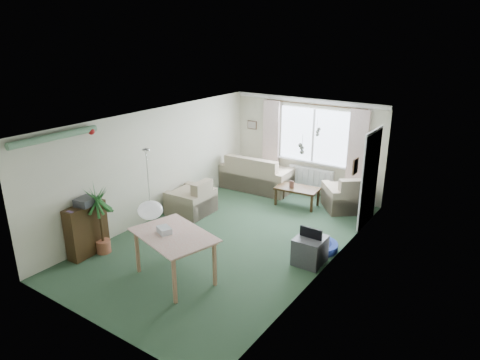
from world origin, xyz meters
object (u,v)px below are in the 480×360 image
Objects in this scene: armchair_corner at (346,192)px; tv_cube at (310,250)px; dining_table at (175,257)px; sofa at (258,172)px; armchair_left at (191,196)px; pet_bed at (319,246)px; coffee_table at (297,196)px; bookshelf at (87,230)px; houseplant at (101,220)px.

armchair_corner is 1.70× the size of tv_cube.
sofa is at bearing 104.68° from dining_table.
armchair_left is 3.16m from pet_bed.
bookshelf is at bearing -116.50° from coffee_table.
bookshelf reaches higher than tv_cube.
bookshelf is at bearing 78.21° from sofa.
pet_bed is (-0.06, 0.56, -0.18)m from tv_cube.
sofa is 4.80m from bookshelf.
houseplant reaches higher than dining_table.
armchair_left is (-0.40, -2.22, -0.05)m from sofa.
houseplant reaches higher than tv_cube.
sofa is at bearing -40.81° from armchair_corner.
houseplant is at bearing -115.37° from coffee_table.
armchair_left is 0.93× the size of bookshelf.
bookshelf reaches higher than pet_bed.
dining_table is at bearing -93.11° from coffee_table.
sofa is 3.53m from pet_bed.
sofa is at bearing 83.12° from houseplant.
sofa is at bearing 141.50° from pet_bed.
armchair_left is 2.36m from houseplant.
dining_table is (1.57, -2.25, -0.00)m from armchair_left.
sofa is at bearing 161.18° from coffee_table.
coffee_table is (1.79, 1.75, -0.18)m from armchair_left.
dining_table is at bearing 33.61° from armchair_left.
sofa is 3.92m from tv_cube.
sofa is 4.62m from dining_table.
armchair_corner reaches higher than armchair_left.
pet_bed is at bearing 35.81° from houseplant.
houseplant is 4.10m from pet_bed.
houseplant is 2.41× the size of tv_cube.
tv_cube is (0.39, -2.72, -0.17)m from armchair_corner.
armchair_left is at bearing 124.95° from dining_table.
sofa reaches higher than armchair_corner.
tv_cube is (1.41, -2.27, 0.02)m from coffee_table.
bookshelf is 1.42× the size of pet_bed.
armchair_left is (-2.81, -2.19, -0.01)m from armchair_corner.
armchair_corner is at bearing 56.84° from houseplant.
coffee_table is 1.02× the size of bookshelf.
armchair_corner is at bearing 176.50° from sofa.
coffee_table is at bearing 64.63° from houseplant.
houseplant is at bearing 80.21° from sofa.
pet_bed is (3.29, 2.38, -0.59)m from houseplant.
coffee_table is at bearing 128.41° from pet_bed.
coffee_table is (1.39, -0.47, -0.23)m from sofa.
houseplant is (-2.96, -4.53, 0.24)m from armchair_corner.
armchair_corner is 4.61m from dining_table.
dining_table is (-0.22, -3.99, 0.18)m from coffee_table.
dining_table reaches higher than coffee_table.
armchair_left is at bearing 86.33° from houseplant.
armchair_corner is 0.71× the size of houseplant.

